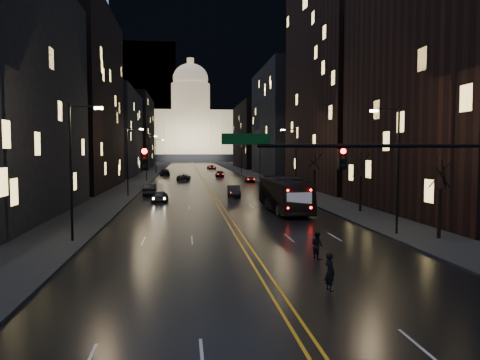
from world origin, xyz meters
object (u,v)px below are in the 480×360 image
object	(u,v)px
bus	(284,194)
pedestrian_b	(317,245)
oncoming_car_a	(160,196)
oncoming_car_b	(150,190)
receding_car_a	(234,191)
pedestrian_a	(330,272)
traffic_signal	(391,169)

from	to	relation	value
bus	pedestrian_b	xyz separation A→B (m)	(-2.49, -20.06, -0.95)
oncoming_car_a	oncoming_car_b	bearing A→B (deg)	-76.18
bus	pedestrian_b	distance (m)	20.23
receding_car_a	oncoming_car_a	bearing A→B (deg)	-145.60
pedestrian_a	pedestrian_b	size ratio (longest dim) A/B	1.09
oncoming_car_b	pedestrian_a	world-z (taller)	pedestrian_a
oncoming_car_a	pedestrian_a	distance (m)	36.21
oncoming_car_b	pedestrian_a	xyz separation A→B (m)	(10.66, -43.51, 0.03)
oncoming_car_a	oncoming_car_b	distance (m)	8.60
oncoming_car_a	oncoming_car_b	size ratio (longest dim) A/B	0.89
oncoming_car_b	bus	bearing A→B (deg)	127.29
traffic_signal	oncoming_car_b	distance (m)	44.10
traffic_signal	pedestrian_a	xyz separation A→B (m)	(-3.57, -2.00, -4.28)
bus	pedestrian_a	distance (m)	26.09
pedestrian_a	receding_car_a	bearing A→B (deg)	-14.35
oncoming_car_a	pedestrian_b	bearing A→B (deg)	111.18
traffic_signal	oncoming_car_b	world-z (taller)	traffic_signal
oncoming_car_b	pedestrian_a	distance (m)	44.80
oncoming_car_a	receding_car_a	world-z (taller)	receding_car_a
oncoming_car_a	receding_car_a	distance (m)	10.63
traffic_signal	receding_car_a	bearing A→B (deg)	95.04
bus	traffic_signal	bearing A→B (deg)	-90.94
traffic_signal	oncoming_car_b	bearing A→B (deg)	108.92
pedestrian_a	pedestrian_b	bearing A→B (deg)	-25.13
receding_car_a	traffic_signal	bearing A→B (deg)	-81.70
traffic_signal	bus	world-z (taller)	traffic_signal
bus	oncoming_car_a	world-z (taller)	bus
traffic_signal	receding_car_a	size ratio (longest dim) A/B	3.77
oncoming_car_b	pedestrian_a	bearing A→B (deg)	102.14
bus	pedestrian_b	bearing A→B (deg)	-97.91
oncoming_car_b	pedestrian_b	xyz separation A→B (m)	(11.79, -37.74, -0.03)
bus	oncoming_car_a	size ratio (longest dim) A/B	2.87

